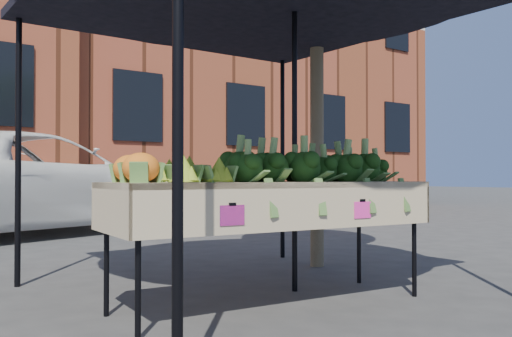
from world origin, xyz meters
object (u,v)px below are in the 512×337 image
vehicle (32,54)px  table (272,244)px  street_tree (317,71)px  canopy (254,123)px

vehicle → table: bearing=162.0°
table → vehicle: (-0.12, 6.41, 2.54)m
street_tree → table: bearing=-142.6°
canopy → vehicle: 6.26m
table → street_tree: size_ratio=0.60×
table → canopy: size_ratio=0.78×
table → canopy: 1.00m
vehicle → street_tree: vehicle is taller
table → vehicle: size_ratio=0.41×
canopy → vehicle: (-0.23, 6.04, 1.62)m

